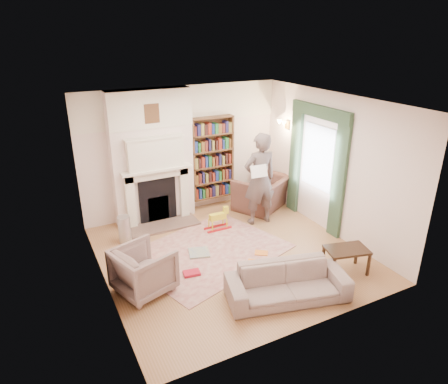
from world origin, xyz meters
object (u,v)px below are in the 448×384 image
armchair_reading (262,193)px  man_reading (260,179)px  armchair_left (144,270)px  rocking_horse (218,219)px  coffee_table (346,260)px  paraffin_heater (125,230)px  bookcase (212,158)px  sofa (287,283)px

armchair_reading → man_reading: 0.97m
armchair_left → rocking_horse: (1.96, 1.35, -0.14)m
coffee_table → armchair_reading: bearing=101.7°
rocking_horse → paraffin_heater: bearing=169.6°
armchair_left → rocking_horse: armchair_left is taller
armchair_reading → armchair_left: armchair_left is taller
bookcase → coffee_table: (0.83, -3.54, -0.95)m
armchair_left → coffee_table: armchair_left is taller
bookcase → rocking_horse: 1.54m
armchair_reading → sofa: bearing=35.7°
bookcase → armchair_reading: 1.40m
sofa → man_reading: bearing=82.5°
coffee_table → paraffin_heater: 4.13m
armchair_left → coffee_table: bearing=-126.2°
bookcase → coffee_table: bearing=-76.8°
armchair_reading → coffee_table: size_ratio=1.65×
sofa → coffee_table: size_ratio=2.65×
armchair_left → man_reading: size_ratio=0.42×
armchair_left → sofa: bearing=-140.3°
armchair_left → man_reading: man_reading is taller
bookcase → paraffin_heater: bearing=-160.6°
coffee_table → paraffin_heater: bearing=152.9°
paraffin_heater → man_reading: bearing=-8.7°
bookcase → sofa: 3.82m
sofa → man_reading: size_ratio=0.94×
armchair_left → sofa: armchair_left is taller
coffee_table → rocking_horse: size_ratio=1.27×
sofa → man_reading: man_reading is taller
bookcase → paraffin_heater: size_ratio=3.36×
man_reading → coffee_table: size_ratio=2.82×
coffee_table → armchair_left: bearing=176.3°
rocking_horse → armchair_left: bearing=-145.3°
paraffin_heater → rocking_horse: (1.85, -0.34, -0.03)m
man_reading → coffee_table: (0.32, -2.31, -0.76)m
paraffin_heater → rocking_horse: paraffin_heater is taller
sofa → rocking_horse: (0.06, 2.54, -0.03)m
rocking_horse → armchair_reading: bearing=20.5°
bookcase → man_reading: 1.34m
armchair_reading → armchair_left: bearing=0.1°
armchair_left → paraffin_heater: bearing=-22.0°
armchair_reading → armchair_left: (-3.34, -1.87, 0.00)m
man_reading → paraffin_heater: bearing=-5.6°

